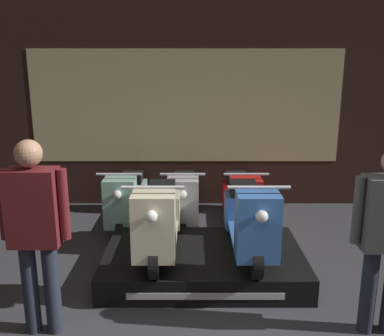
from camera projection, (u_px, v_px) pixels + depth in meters
shop_wall_back at (186, 103)px, 6.51m from camera, size 8.53×0.09×3.20m
display_platform at (204, 262)px, 4.58m from camera, size 2.09×1.32×0.27m
scooter_display_left at (159, 220)px, 4.44m from camera, size 0.56×1.57×0.89m
scooter_display_right at (250, 220)px, 4.44m from camera, size 0.56×1.57×0.89m
scooter_backrow_0 at (128, 200)px, 5.91m from camera, size 0.56×1.57×0.89m
scooter_backrow_1 at (184, 200)px, 5.91m from camera, size 0.56×1.57×0.89m
scooter_backrow_2 at (241, 200)px, 5.90m from camera, size 0.56×1.57×0.89m
person_left_browsing at (36, 224)px, 3.41m from camera, size 0.56×0.23×1.65m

